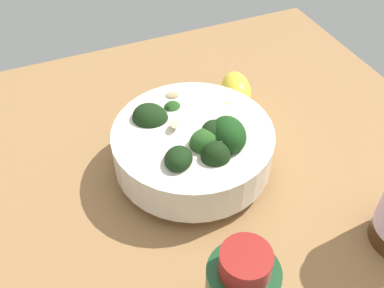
{
  "coord_description": "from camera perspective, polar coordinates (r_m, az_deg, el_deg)",
  "views": [
    {
      "loc": [
        18.63,
        34.53,
        40.72
      ],
      "look_at": [
        3.95,
        -0.25,
        4.0
      ],
      "focal_mm": 41.37,
      "sensor_mm": 36.0,
      "label": 1
    }
  ],
  "objects": [
    {
      "name": "ground_plane",
      "position": [
        0.58,
        3.69,
        -3.4
      ],
      "size": [
        62.19,
        62.19,
        4.14
      ],
      "primitive_type": "cube",
      "color": "#996D42"
    },
    {
      "name": "bowl_of_broccoli",
      "position": [
        0.52,
        0.07,
        0.05
      ],
      "size": [
        18.97,
        18.97,
        9.96
      ],
      "color": "silver",
      "rests_on": "ground_plane"
    },
    {
      "name": "lemon_wedge",
      "position": [
        0.63,
        5.68,
        6.67
      ],
      "size": [
        5.84,
        7.87,
        5.13
      ],
      "primitive_type": "ellipsoid",
      "rotation": [
        0.0,
        0.0,
        4.44
      ],
      "color": "yellow",
      "rests_on": "ground_plane"
    }
  ]
}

